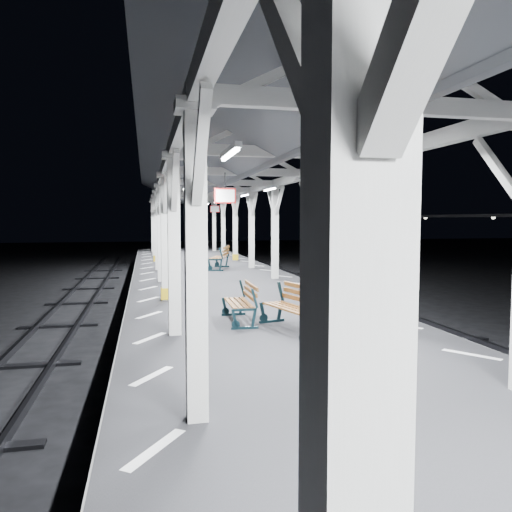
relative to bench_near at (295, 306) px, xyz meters
name	(u,v)px	position (x,y,z in m)	size (l,w,h in m)	color
ground	(257,353)	(-0.29, 2.05, -1.45)	(120.00, 120.00, 0.00)	black
platform	(257,332)	(-0.29, 2.05, -0.95)	(6.00, 50.00, 1.00)	black
hazard_stripes_left	(149,315)	(-2.74, 2.05, -0.45)	(1.00, 48.00, 0.01)	silver
hazard_stripes_right	(356,307)	(2.16, 2.05, -0.45)	(1.00, 48.00, 0.01)	silver
track_left	(27,363)	(-5.29, 2.05, -1.37)	(2.20, 60.00, 0.16)	#2D2D33
track_right	(448,339)	(4.71, 2.05, -1.37)	(2.20, 60.00, 0.16)	#2D2D33
canopy	(257,155)	(-0.29, 2.03, 3.11)	(5.40, 49.00, 4.65)	silver
bench_near	(295,306)	(0.00, 0.00, 0.00)	(0.96, 1.67, 0.85)	black
bench_mid	(243,301)	(-0.85, 0.90, -0.03)	(0.58, 1.48, 0.80)	black
bench_far	(221,257)	(0.35, 11.85, 0.07)	(1.18, 1.93, 0.99)	black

